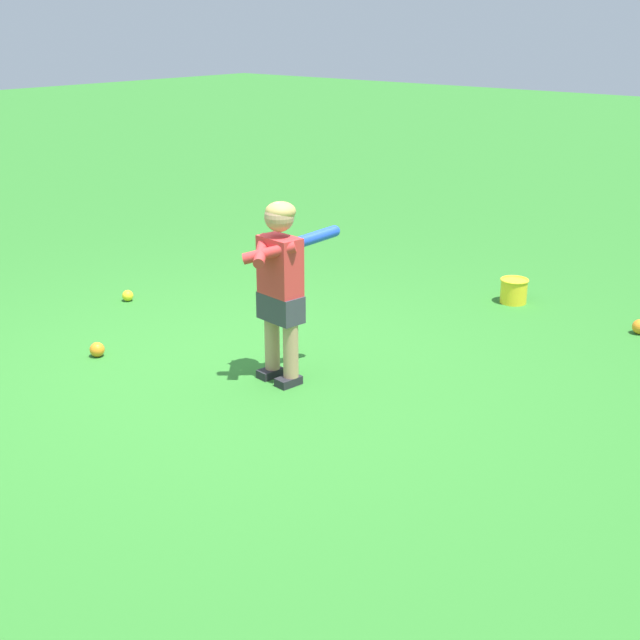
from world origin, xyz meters
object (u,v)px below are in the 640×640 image
object	(u,v)px
play_ball_far_right	(128,296)
play_ball_midfield	(640,327)
child_batter	(281,276)
toy_bucket	(514,290)
play_ball_by_bucket	(97,350)

from	to	relation	value
play_ball_far_right	play_ball_midfield	size ratio (longest dim) A/B	0.83
child_batter	play_ball_midfield	world-z (taller)	child_batter
child_batter	toy_bucket	xyz separation A→B (m)	(-2.21, 0.33, -0.55)
play_ball_by_bucket	toy_bucket	bearing A→B (deg)	151.13
play_ball_far_right	toy_bucket	size ratio (longest dim) A/B	0.40
child_batter	play_ball_midfield	xyz separation A→B (m)	(-2.17, 1.32, -0.60)
play_ball_midfield	toy_bucket	xyz separation A→B (m)	(-0.05, -0.99, 0.05)
child_batter	toy_bucket	bearing A→B (deg)	171.42
play_ball_by_bucket	play_ball_midfield	size ratio (longest dim) A/B	0.93
child_batter	play_ball_midfield	distance (m)	2.61
play_ball_midfield	toy_bucket	world-z (taller)	toy_bucket
child_batter	play_ball_midfield	size ratio (longest dim) A/B	10.52
play_ball_far_right	play_ball_midfield	xyz separation A→B (m)	(-1.82, 3.25, 0.01)
play_ball_by_bucket	toy_bucket	distance (m)	3.09
play_ball_midfield	toy_bucket	size ratio (longest dim) A/B	0.48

